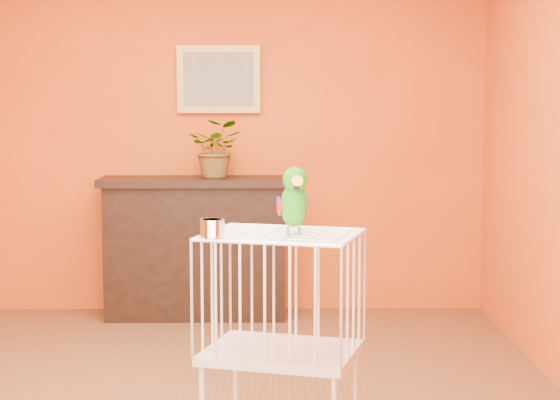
{
  "coord_description": "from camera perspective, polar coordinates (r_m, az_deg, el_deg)",
  "views": [
    {
      "loc": [
        0.39,
        -4.8,
        1.61
      ],
      "look_at": [
        0.43,
        -0.74,
        1.17
      ],
      "focal_mm": 60.0,
      "sensor_mm": 36.0,
      "label": 1
    }
  ],
  "objects": [
    {
      "name": "room_shell",
      "position": [
        4.81,
        -5.22,
        5.88
      ],
      "size": [
        4.5,
        4.5,
        4.5
      ],
      "color": "#E75815",
      "rests_on": "ground"
    },
    {
      "name": "console_cabinet",
      "position": [
        6.92,
        -5.16,
        -2.89
      ],
      "size": [
        1.39,
        0.5,
        1.03
      ],
      "color": "black",
      "rests_on": "ground"
    },
    {
      "name": "potted_plant",
      "position": [
        6.89,
        -3.85,
        2.77
      ],
      "size": [
        0.42,
        0.46,
        0.33
      ],
      "primitive_type": "imported",
      "rotation": [
        0.0,
        0.0,
        -0.1
      ],
      "color": "#26722D",
      "rests_on": "console_cabinet"
    },
    {
      "name": "framed_picture",
      "position": [
        7.03,
        -3.77,
        7.35
      ],
      "size": [
        0.62,
        0.04,
        0.5
      ],
      "color": "#A27F3A",
      "rests_on": "room_shell"
    },
    {
      "name": "birdcage",
      "position": [
        4.23,
        0.08,
        -8.61
      ],
      "size": [
        0.77,
        0.67,
        1.01
      ],
      "rotation": [
        0.0,
        0.0,
        -0.29
      ],
      "color": "white",
      "rests_on": "ground"
    },
    {
      "name": "feed_cup",
      "position": [
        4.01,
        -4.15,
        -1.7
      ],
      "size": [
        0.11,
        0.11,
        0.07
      ],
      "primitive_type": "cylinder",
      "color": "silver",
      "rests_on": "birdcage"
    },
    {
      "name": "parrot",
      "position": [
        4.06,
        0.85,
        -0.02
      ],
      "size": [
        0.15,
        0.27,
        0.3
      ],
      "rotation": [
        0.0,
        0.0,
        0.11
      ],
      "color": "#59544C",
      "rests_on": "birdcage"
    }
  ]
}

